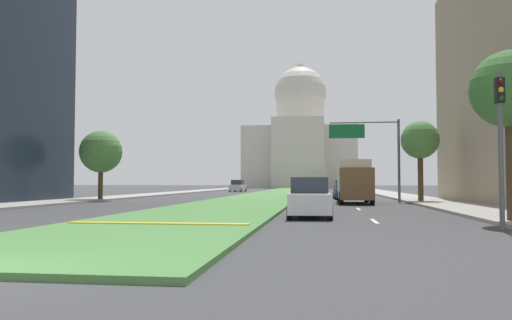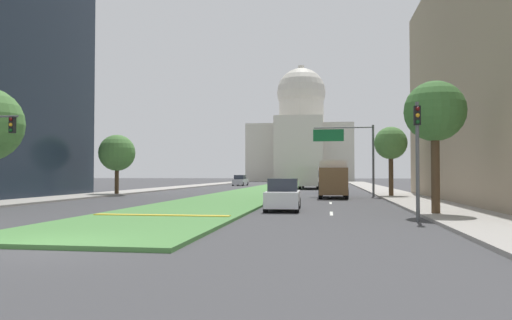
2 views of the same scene
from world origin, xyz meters
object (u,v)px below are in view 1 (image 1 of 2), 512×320
object	(u,v)px
street_tree_right_mid	(420,141)
sedan_far_horizon	(238,186)
sedan_midblock	(344,190)
sedan_distant	(342,188)
traffic_light_near_right	(500,129)
box_truck_delivery	(354,181)
overhead_guide_sign	(372,143)
street_tree_right_near	(510,91)
sedan_lead_stopped	(309,199)
street_tree_left_mid	(101,152)
city_bus	(317,180)
capitol_building	(300,143)

from	to	relation	value
street_tree_right_mid	sedan_far_horizon	xyz separation A→B (m)	(-20.51, 37.59, -3.85)
sedan_midblock	sedan_distant	bearing A→B (deg)	88.38
sedan_midblock	sedan_distant	distance (m)	16.68
traffic_light_near_right	sedan_midblock	world-z (taller)	traffic_light_near_right
box_truck_delivery	sedan_midblock	bearing A→B (deg)	92.39
overhead_guide_sign	box_truck_delivery	bearing A→B (deg)	-120.68
street_tree_right_near	sedan_lead_stopped	bearing A→B (deg)	161.57
street_tree_left_mid	city_bus	size ratio (longest dim) A/B	0.53
sedan_lead_stopped	sedan_distant	xyz separation A→B (m)	(3.05, 40.01, 0.00)
street_tree_right_near	sedan_lead_stopped	distance (m)	9.15
street_tree_right_mid	sedan_midblock	size ratio (longest dim) A/B	1.36
box_truck_delivery	street_tree_left_mid	bearing A→B (deg)	175.33
overhead_guide_sign	street_tree_right_near	bearing A→B (deg)	-80.93
box_truck_delivery	sedan_distant	bearing A→B (deg)	89.75
sedan_far_horizon	traffic_light_near_right	bearing A→B (deg)	-72.34
capitol_building	overhead_guide_sign	world-z (taller)	capitol_building
street_tree_right_mid	street_tree_right_near	bearing A→B (deg)	-90.87
sedan_lead_stopped	street_tree_right_near	bearing A→B (deg)	-18.43
traffic_light_near_right	box_truck_delivery	xyz separation A→B (m)	(-3.43, 20.08, -1.64)
city_bus	box_truck_delivery	bearing A→B (deg)	-83.25
traffic_light_near_right	sedan_lead_stopped	world-z (taller)	traffic_light_near_right
box_truck_delivery	sedan_lead_stopped	bearing A→B (deg)	-101.30
capitol_building	traffic_light_near_right	size ratio (longest dim) A/B	6.37
capitol_building	street_tree_left_mid	size ratio (longest dim) A/B	5.69
sedan_midblock	box_truck_delivery	size ratio (longest dim) A/B	0.72
capitol_building	city_bus	distance (m)	70.09
capitol_building	traffic_light_near_right	bearing A→B (deg)	-84.26
street_tree_left_mid	sedan_distant	bearing A→B (deg)	48.86
street_tree_right_mid	city_bus	size ratio (longest dim) A/B	0.56
sedan_midblock	city_bus	bearing A→B (deg)	99.04
capitol_building	sedan_lead_stopped	bearing A→B (deg)	-87.32
traffic_light_near_right	street_tree_left_mid	world-z (taller)	street_tree_left_mid
city_bus	sedan_far_horizon	bearing A→B (deg)	130.98
street_tree_left_mid	box_truck_delivery	size ratio (longest dim) A/B	0.91
street_tree_right_mid	sedan_distant	xyz separation A→B (m)	(-4.94, 23.65, -3.87)
traffic_light_near_right	overhead_guide_sign	xyz separation A→B (m)	(-1.85, 22.75, 1.33)
street_tree_left_mid	sedan_far_horizon	size ratio (longest dim) A/B	1.26
capitol_building	street_tree_right_near	size ratio (longest dim) A/B	5.01
street_tree_right_near	sedan_far_horizon	distance (m)	60.17
street_tree_right_near	sedan_far_horizon	bearing A→B (deg)	109.69
sedan_far_horizon	street_tree_left_mid	bearing A→B (deg)	-97.69
street_tree_right_near	sedan_far_horizon	world-z (taller)	street_tree_right_near
sedan_distant	street_tree_right_near	bearing A→B (deg)	-83.76
overhead_guide_sign	traffic_light_near_right	bearing A→B (deg)	-85.35
sedan_far_horizon	box_truck_delivery	bearing A→B (deg)	-68.50
street_tree_right_mid	city_bus	world-z (taller)	street_tree_right_mid
overhead_guide_sign	city_bus	world-z (taller)	overhead_guide_sign
street_tree_left_mid	box_truck_delivery	distance (m)	20.73
overhead_guide_sign	sedan_lead_stopped	world-z (taller)	overhead_guide_sign
overhead_guide_sign	street_tree_right_mid	distance (m)	3.62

